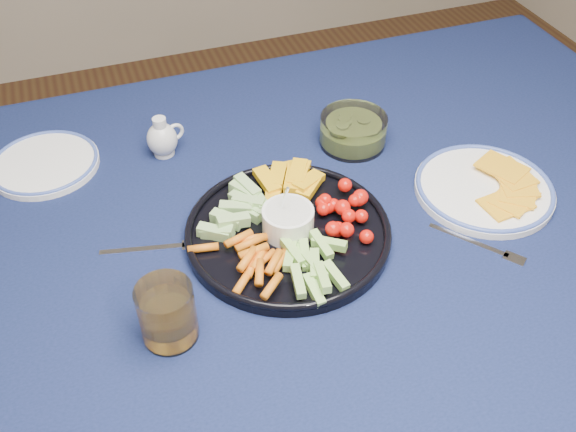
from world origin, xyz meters
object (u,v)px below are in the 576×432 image
object	(u,v)px
dining_table	(276,269)
crudite_platter	(287,229)
creamer_pitcher	(163,139)
pickle_bowl	(353,132)
side_plate_extra	(45,163)
cheese_plate	(485,187)
juice_tumbler	(168,316)

from	to	relation	value
dining_table	crudite_platter	bearing A→B (deg)	-51.50
dining_table	crudite_platter	world-z (taller)	crudite_platter
crudite_platter	creamer_pitcher	distance (m)	0.31
pickle_bowl	side_plate_extra	world-z (taller)	pickle_bowl
dining_table	creamer_pitcher	bearing A→B (deg)	115.14
cheese_plate	side_plate_extra	distance (m)	0.78
dining_table	juice_tumbler	size ratio (longest dim) A/B	18.23
crudite_platter	pickle_bowl	xyz separation A→B (m)	(0.20, 0.20, 0.01)
creamer_pitcher	pickle_bowl	bearing A→B (deg)	-14.39
creamer_pitcher	side_plate_extra	xyz separation A→B (m)	(-0.21, 0.03, -0.03)
crudite_platter	creamer_pitcher	bearing A→B (deg)	116.05
juice_tumbler	side_plate_extra	distance (m)	0.46
cheese_plate	side_plate_extra	bearing A→B (deg)	155.21
pickle_bowl	creamer_pitcher	bearing A→B (deg)	165.61
dining_table	cheese_plate	world-z (taller)	cheese_plate
crudite_platter	side_plate_extra	distance (m)	0.47
cheese_plate	juice_tumbler	bearing A→B (deg)	-168.48
cheese_plate	pickle_bowl	bearing A→B (deg)	126.99
crudite_platter	pickle_bowl	bearing A→B (deg)	44.34
creamer_pitcher	side_plate_extra	size ratio (longest dim) A/B	0.40
crudite_platter	cheese_plate	size ratio (longest dim) A/B	1.39
cheese_plate	dining_table	bearing A→B (deg)	175.86
dining_table	crudite_platter	distance (m)	0.11
creamer_pitcher	pickle_bowl	xyz separation A→B (m)	(0.34, -0.09, -0.01)
cheese_plate	juice_tumbler	world-z (taller)	juice_tumbler
crudite_platter	creamer_pitcher	world-z (taller)	crudite_platter
side_plate_extra	juice_tumbler	bearing A→B (deg)	-72.90
pickle_bowl	cheese_plate	bearing A→B (deg)	-53.01
creamer_pitcher	juice_tumbler	bearing A→B (deg)	-100.35
pickle_bowl	juice_tumbler	world-z (taller)	juice_tumbler
juice_tumbler	pickle_bowl	bearing A→B (deg)	37.89
creamer_pitcher	side_plate_extra	world-z (taller)	creamer_pitcher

